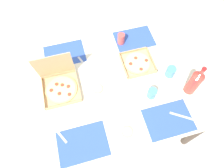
# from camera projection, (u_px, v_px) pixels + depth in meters

# --- Properties ---
(ground_plane) EXTENTS (6.00, 6.00, 0.00)m
(ground_plane) POSITION_uv_depth(u_px,v_px,m) (112.00, 115.00, 2.35)
(ground_plane) COLOR beige
(dining_table) EXTENTS (1.48, 1.12, 0.77)m
(dining_table) POSITION_uv_depth(u_px,v_px,m) (112.00, 89.00, 1.76)
(dining_table) COLOR #3F3328
(dining_table) RESTS_ON ground_plane
(placemat_near_left) EXTENTS (0.36, 0.26, 0.00)m
(placemat_near_left) POSITION_uv_depth(u_px,v_px,m) (83.00, 143.00, 1.44)
(placemat_near_left) COLOR #2D4C9E
(placemat_near_left) RESTS_ON dining_table
(placemat_near_right) EXTENTS (0.36, 0.26, 0.00)m
(placemat_near_right) POSITION_uv_depth(u_px,v_px,m) (169.00, 120.00, 1.52)
(placemat_near_right) COLOR #2D4C9E
(placemat_near_right) RESTS_ON dining_table
(placemat_far_left) EXTENTS (0.36, 0.26, 0.00)m
(placemat_far_left) POSITION_uv_depth(u_px,v_px,m) (65.00, 54.00, 1.81)
(placemat_far_left) COLOR #2D4C9E
(placemat_far_left) RESTS_ON dining_table
(placemat_far_right) EXTENTS (0.36, 0.26, 0.00)m
(placemat_far_right) POSITION_uv_depth(u_px,v_px,m) (134.00, 39.00, 1.90)
(placemat_far_right) COLOR #2D4C9E
(placemat_far_right) RESTS_ON dining_table
(pizza_box_edge_far) EXTENTS (0.29, 0.30, 0.33)m
(pizza_box_edge_far) POSITION_uv_depth(u_px,v_px,m) (60.00, 84.00, 1.61)
(pizza_box_edge_far) COLOR tan
(pizza_box_edge_far) RESTS_ON dining_table
(pizza_box_corner_left) EXTENTS (0.27, 0.27, 0.04)m
(pizza_box_corner_left) POSITION_uv_depth(u_px,v_px,m) (137.00, 63.00, 1.75)
(pizza_box_corner_left) COLOR tan
(pizza_box_corner_left) RESTS_ON dining_table
(plate_far_left) EXTENTS (0.22, 0.22, 0.03)m
(plate_far_left) POSITION_uv_depth(u_px,v_px,m) (130.00, 131.00, 1.47)
(plate_far_left) COLOR white
(plate_far_left) RESTS_ON dining_table
(plate_middle) EXTENTS (0.23, 0.23, 0.03)m
(plate_middle) POSITION_uv_depth(u_px,v_px,m) (100.00, 87.00, 1.64)
(plate_middle) COLOR white
(plate_middle) RESTS_ON dining_table
(soda_bottle) EXTENTS (0.09, 0.09, 0.32)m
(soda_bottle) POSITION_uv_depth(u_px,v_px,m) (194.00, 82.00, 1.53)
(soda_bottle) COLOR #B2382D
(soda_bottle) RESTS_ON dining_table
(cup_clear_right) EXTENTS (0.07, 0.07, 0.09)m
(cup_clear_right) POSITION_uv_depth(u_px,v_px,m) (152.00, 93.00, 1.58)
(cup_clear_right) COLOR teal
(cup_clear_right) RESTS_ON dining_table
(cup_dark) EXTENTS (0.07, 0.07, 0.11)m
(cup_dark) POSITION_uv_depth(u_px,v_px,m) (121.00, 39.00, 1.83)
(cup_dark) COLOR #BF4742
(cup_dark) RESTS_ON dining_table
(cup_spare) EXTENTS (0.08, 0.08, 0.09)m
(cup_spare) POSITION_uv_depth(u_px,v_px,m) (171.00, 72.00, 1.67)
(cup_spare) COLOR teal
(cup_spare) RESTS_ON dining_table
(fork_by_far_right) EXTENTS (0.17, 0.12, 0.00)m
(fork_by_far_right) POSITION_uv_depth(u_px,v_px,m) (182.00, 116.00, 1.53)
(fork_by_far_right) COLOR #B7B7BC
(fork_by_far_right) RESTS_ON dining_table
(fork_by_near_right) EXTENTS (0.10, 0.18, 0.00)m
(fork_by_near_right) POSITION_uv_depth(u_px,v_px,m) (59.00, 133.00, 1.47)
(fork_by_near_right) COLOR #B7B7BC
(fork_by_near_right) RESTS_ON dining_table
(knife_by_far_left) EXTENTS (0.10, 0.20, 0.00)m
(knife_by_far_left) POSITION_uv_depth(u_px,v_px,m) (85.00, 65.00, 1.76)
(knife_by_far_left) COLOR #B7B7BC
(knife_by_far_left) RESTS_ON dining_table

